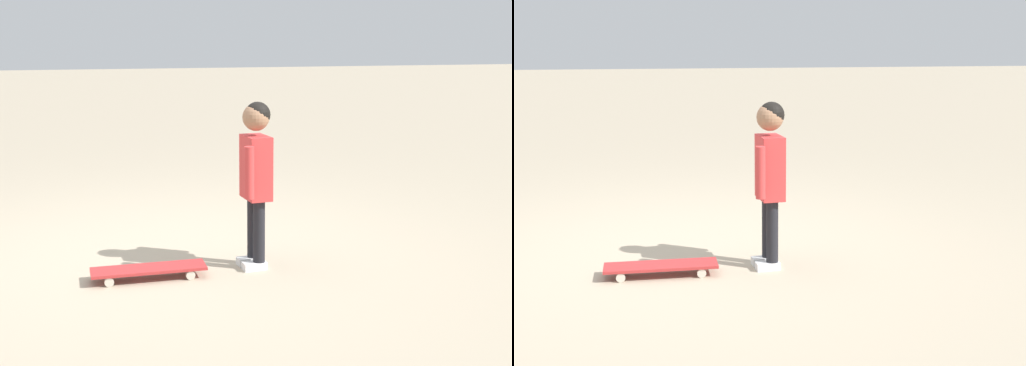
# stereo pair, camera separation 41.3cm
# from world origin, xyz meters

# --- Properties ---
(ground_plane) EXTENTS (50.00, 50.00, 0.00)m
(ground_plane) POSITION_xyz_m (0.00, 0.00, 0.00)
(ground_plane) COLOR tan
(child_person) EXTENTS (0.38, 0.21, 1.06)m
(child_person) POSITION_xyz_m (0.42, 0.51, 0.66)
(child_person) COLOR black
(child_person) RESTS_ON ground
(skateboard) EXTENTS (0.20, 0.70, 0.07)m
(skateboard) POSITION_xyz_m (0.49, -0.18, 0.06)
(skateboard) COLOR #B22D2D
(skateboard) RESTS_ON ground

